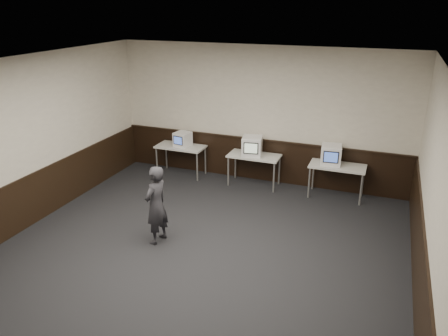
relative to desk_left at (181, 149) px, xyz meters
The scene contains 16 objects.
floor 4.13m from the desk_left, 62.18° to the right, with size 8.00×8.00×0.00m, color black.
ceiling 4.79m from the desk_left, 62.18° to the right, with size 8.00×8.00×0.00m, color white.
back_wall 2.15m from the desk_left, 11.89° to the left, with size 7.00×7.00×0.00m, color beige.
left_wall 4.05m from the desk_left, 113.96° to the right, with size 8.00×8.00×0.00m, color beige.
right_wall 6.56m from the desk_left, 33.69° to the right, with size 8.00×8.00×0.00m, color beige.
wainscot_back 1.95m from the desk_left, 11.31° to the left, with size 6.98×0.04×1.00m, color black.
wainscot_left 3.94m from the desk_left, 113.70° to the right, with size 0.04×7.98×1.00m, color black.
wainscot_right 6.48m from the desk_left, 33.79° to the right, with size 0.04×7.98×1.00m, color black.
wainscot_rail 1.96m from the desk_left, 10.73° to the left, with size 6.98×0.06×0.04m, color black.
desk_left is the anchor object (origin of this frame).
desk_center 1.90m from the desk_left, ahead, with size 1.20×0.60×0.75m.
desk_right 3.80m from the desk_left, ahead, with size 1.20×0.60×0.75m.
emac_left 0.26m from the desk_left, ahead, with size 0.41×0.43×0.35m.
emac_center 1.87m from the desk_left, ahead, with size 0.53×0.54×0.44m.
emac_right 3.65m from the desk_left, ahead, with size 0.48×0.50×0.43m.
person 3.28m from the desk_left, 71.35° to the right, with size 0.53×0.35×1.45m, color #25242A.
Camera 1 is at (2.75, -5.57, 4.12)m, focal length 35.00 mm.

